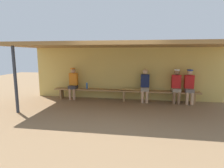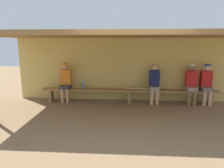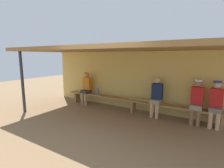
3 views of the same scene
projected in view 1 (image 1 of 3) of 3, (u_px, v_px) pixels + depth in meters
ground_plane at (120, 112)px, 6.26m from camera, size 24.00×24.00×0.00m
back_wall at (125, 74)px, 8.04m from camera, size 8.00×0.20×2.20m
dugout_roof at (122, 45)px, 6.58m from camera, size 8.00×2.80×0.12m
support_post at (15, 80)px, 6.08m from camera, size 0.10×0.10×2.20m
bench at (124, 92)px, 7.71m from camera, size 6.00×0.36×0.46m
player_leftmost at (176, 84)px, 7.34m from camera, size 0.34×0.42×1.34m
player_middle at (145, 84)px, 7.53m from camera, size 0.34×0.42×1.34m
player_in_blue at (73, 82)px, 8.00m from camera, size 0.34×0.42×1.34m
player_with_sunglasses at (189, 85)px, 7.26m from camera, size 0.34×0.42×1.34m
water_bottle_orange at (87, 86)px, 7.95m from camera, size 0.06×0.06×0.28m
baseball_bat at (131, 89)px, 7.65m from camera, size 0.89×0.11×0.07m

